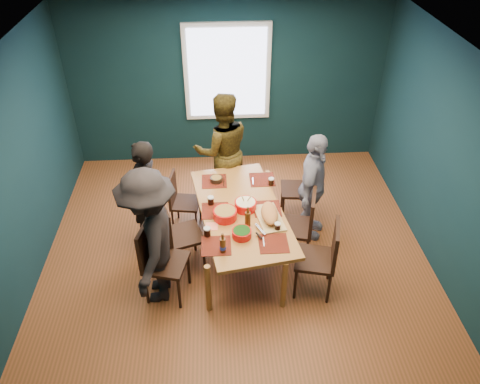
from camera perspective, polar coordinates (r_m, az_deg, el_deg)
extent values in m
cube|color=#9A4F2C|center=(6.26, -0.43, -7.77)|extent=(5.00, 5.00, 0.01)
cube|color=white|center=(4.80, -0.58, 16.18)|extent=(5.00, 5.00, 0.01)
cube|color=#0D282E|center=(5.86, -25.69, 1.53)|extent=(0.01, 5.00, 2.70)
cube|color=#0D282E|center=(6.06, 23.87, 3.21)|extent=(0.01, 5.00, 2.70)
cube|color=#0D282E|center=(7.62, -1.56, 13.03)|extent=(5.00, 0.01, 2.70)
cube|color=#0D282E|center=(3.61, 1.84, -19.81)|extent=(5.00, 0.01, 2.70)
cube|color=white|center=(7.52, -1.57, 14.34)|extent=(1.35, 0.06, 1.55)
cube|color=#A36131|center=(5.81, 0.15, -2.37)|extent=(1.29, 2.10, 0.05)
cylinder|color=#A36131|center=(5.40, -3.90, -11.64)|extent=(0.07, 0.07, 0.70)
cylinder|color=#A36131|center=(5.44, 5.40, -11.20)|extent=(0.07, 0.07, 0.70)
cylinder|color=#A36131|center=(6.75, -4.01, -0.23)|extent=(0.07, 0.07, 0.70)
cylinder|color=#A36131|center=(6.79, 3.30, 0.04)|extent=(0.07, 0.07, 0.70)
cube|color=black|center=(6.50, -6.63, -1.33)|extent=(0.44, 0.44, 0.04)
cube|color=black|center=(6.40, -8.28, 0.38)|extent=(0.10, 0.38, 0.42)
cylinder|color=black|center=(6.54, -8.18, -3.59)|extent=(0.03, 0.03, 0.39)
cylinder|color=black|center=(6.48, -5.36, -3.79)|extent=(0.03, 0.03, 0.39)
cylinder|color=black|center=(6.79, -7.60, -1.84)|extent=(0.03, 0.03, 0.39)
cylinder|color=black|center=(6.73, -4.88, -2.01)|extent=(0.03, 0.03, 0.39)
cube|color=black|center=(5.87, -6.91, -5.25)|extent=(0.57, 0.57, 0.04)
cube|color=black|center=(5.67, -9.07, -3.70)|extent=(0.18, 0.44, 0.49)
cylinder|color=black|center=(5.88, -8.01, -8.69)|extent=(0.03, 0.03, 0.46)
cylinder|color=black|center=(5.94, -4.41, -7.76)|extent=(0.03, 0.03, 0.46)
cylinder|color=black|center=(6.15, -8.98, -6.33)|extent=(0.03, 0.03, 0.46)
cylinder|color=black|center=(6.21, -5.55, -5.47)|extent=(0.03, 0.03, 0.46)
cube|color=black|center=(5.52, -9.00, -8.56)|extent=(0.56, 0.56, 0.04)
cube|color=black|center=(5.40, -11.38, -6.13)|extent=(0.16, 0.46, 0.51)
cylinder|color=black|center=(5.64, -11.33, -11.49)|extent=(0.04, 0.04, 0.47)
cylinder|color=black|center=(5.53, -7.42, -12.19)|extent=(0.04, 0.04, 0.47)
cylinder|color=black|center=(5.89, -10.01, -8.73)|extent=(0.04, 0.04, 0.47)
cylinder|color=black|center=(5.78, -6.27, -9.34)|extent=(0.04, 0.04, 0.47)
cube|color=black|center=(6.68, 6.89, 0.31)|extent=(0.47, 0.47, 0.04)
cube|color=black|center=(6.55, 8.73, 2.07)|extent=(0.08, 0.43, 0.47)
cylinder|color=black|center=(6.66, 5.26, -2.25)|extent=(0.03, 0.03, 0.44)
cylinder|color=black|center=(6.70, 8.40, -2.31)|extent=(0.03, 0.03, 0.44)
cylinder|color=black|center=(6.95, 5.16, -0.37)|extent=(0.03, 0.03, 0.44)
cylinder|color=black|center=(6.98, 8.16, -0.44)|extent=(0.03, 0.03, 0.44)
cube|color=black|center=(5.99, 6.62, -4.25)|extent=(0.55, 0.55, 0.04)
cube|color=black|center=(5.82, 8.80, -2.46)|extent=(0.15, 0.45, 0.49)
cylinder|color=black|center=(6.02, 4.44, -7.04)|extent=(0.03, 0.03, 0.46)
cylinder|color=black|center=(6.01, 8.13, -7.46)|extent=(0.03, 0.03, 0.46)
cylinder|color=black|center=(6.31, 4.88, -4.68)|extent=(0.03, 0.03, 0.46)
cylinder|color=black|center=(6.30, 8.38, -5.07)|extent=(0.03, 0.03, 0.46)
cube|color=black|center=(5.58, 9.11, -8.09)|extent=(0.55, 0.55, 0.04)
cube|color=black|center=(5.41, 11.55, -6.25)|extent=(0.15, 0.45, 0.50)
cylinder|color=black|center=(5.62, 6.76, -11.10)|extent=(0.03, 0.03, 0.46)
cylinder|color=black|center=(5.64, 10.77, -11.50)|extent=(0.03, 0.03, 0.46)
cylinder|color=black|center=(5.90, 7.07, -8.36)|extent=(0.03, 0.03, 0.46)
cylinder|color=black|center=(5.91, 10.87, -8.75)|extent=(0.03, 0.03, 0.46)
imported|color=black|center=(6.13, -11.54, -0.33)|extent=(0.56, 0.66, 1.54)
imported|color=black|center=(6.74, -2.15, 5.13)|extent=(0.95, 0.79, 1.74)
imported|color=silver|center=(6.20, 8.82, 0.55)|extent=(0.70, 0.98, 1.55)
imported|color=black|center=(5.29, -10.81, -5.59)|extent=(0.70, 1.16, 1.75)
cylinder|color=red|center=(5.63, -1.83, -2.74)|extent=(0.29, 0.29, 0.12)
cylinder|color=#548831|center=(5.60, -1.84, -2.32)|extent=(0.25, 0.25, 0.02)
cylinder|color=red|center=(5.78, 0.68, -1.64)|extent=(0.27, 0.27, 0.11)
cylinder|color=#F4EEC8|center=(5.75, 0.69, -1.25)|extent=(0.24, 0.24, 0.02)
cylinder|color=tan|center=(5.72, 1.05, -0.91)|extent=(0.08, 0.15, 0.22)
cylinder|color=tan|center=(5.72, 0.42, -0.93)|extent=(0.07, 0.15, 0.22)
cylinder|color=red|center=(5.38, 0.21, -5.08)|extent=(0.23, 0.23, 0.09)
cylinder|color=#143F0F|center=(5.35, 0.21, -4.74)|extent=(0.20, 0.20, 0.02)
cube|color=tan|center=(5.66, 3.59, -3.19)|extent=(0.37, 0.59, 0.02)
ellipsoid|color=#AF6F3E|center=(5.62, 3.62, -2.59)|extent=(0.27, 0.46, 0.13)
cube|color=#B5B5BC|center=(5.47, 2.49, -4.53)|extent=(0.12, 0.21, 0.00)
cylinder|color=black|center=(5.37, 2.33, -5.34)|extent=(0.07, 0.12, 0.02)
sphere|color=#145917|center=(5.52, 3.76, -3.32)|extent=(0.04, 0.04, 0.04)
sphere|color=#145917|center=(5.61, 3.62, -2.54)|extent=(0.04, 0.04, 0.04)
sphere|color=#145917|center=(5.70, 3.49, -1.78)|extent=(0.04, 0.04, 0.04)
cylinder|color=black|center=(6.28, -2.89, 1.54)|extent=(0.17, 0.17, 0.07)
cylinder|color=#548831|center=(6.26, -2.90, 1.75)|extent=(0.14, 0.14, 0.02)
cylinder|color=#44230C|center=(5.17, -2.11, -6.51)|extent=(0.07, 0.07, 0.19)
cylinder|color=#44230C|center=(5.08, -2.15, -5.42)|extent=(0.03, 0.03, 0.07)
cylinder|color=#1730A5|center=(5.19, -2.11, -6.77)|extent=(0.07, 0.07, 0.04)
cylinder|color=#44230C|center=(5.50, 0.95, -3.32)|extent=(0.07, 0.07, 0.19)
cylinder|color=#44230C|center=(5.42, 0.96, -2.22)|extent=(0.03, 0.03, 0.08)
cylinder|color=black|center=(5.40, -4.01, -4.88)|extent=(0.08, 0.08, 0.11)
cylinder|color=silver|center=(5.37, -4.04, -4.47)|extent=(0.08, 0.08, 0.02)
cylinder|color=black|center=(5.48, 4.60, -4.26)|extent=(0.07, 0.07, 0.10)
cylinder|color=silver|center=(5.45, 4.62, -3.90)|extent=(0.07, 0.07, 0.02)
cylinder|color=black|center=(6.21, 3.81, 1.26)|extent=(0.07, 0.07, 0.10)
cylinder|color=silver|center=(6.18, 3.83, 1.61)|extent=(0.08, 0.08, 0.02)
cylinder|color=black|center=(5.86, -3.58, -1.07)|extent=(0.08, 0.08, 0.11)
cylinder|color=silver|center=(5.83, -3.60, -0.68)|extent=(0.08, 0.08, 0.02)
cube|color=#FF816B|center=(5.89, 3.21, -1.48)|extent=(0.14, 0.14, 0.00)
cube|color=#FF816B|center=(5.56, -3.48, -4.21)|extent=(0.15, 0.15, 0.00)
cube|color=#FF816B|center=(5.32, 3.92, -6.45)|extent=(0.19, 0.19, 0.00)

